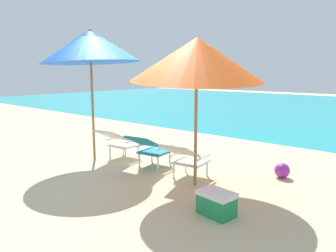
% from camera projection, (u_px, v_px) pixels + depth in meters
% --- Properties ---
extents(ground_plane, '(40.00, 40.00, 0.00)m').
position_uv_depth(ground_plane, '(245.00, 137.00, 9.20)').
color(ground_plane, '#CCB78E').
extents(ocean_band, '(40.00, 18.00, 0.01)m').
position_uv_depth(ocean_band, '(330.00, 109.00, 15.67)').
color(ocean_band, teal).
rests_on(ocean_band, ground_plane).
extents(lounge_chair_left, '(0.63, 0.93, 0.68)m').
position_uv_depth(lounge_chair_left, '(118.00, 141.00, 6.79)').
color(lounge_chair_left, silver).
rests_on(lounge_chair_left, ground_plane).
extents(lounge_chair_center, '(0.65, 0.94, 0.68)m').
position_uv_depth(lounge_chair_center, '(149.00, 147.00, 6.20)').
color(lounge_chair_center, teal).
rests_on(lounge_chair_center, ground_plane).
extents(lounge_chair_right, '(0.64, 0.94, 0.68)m').
position_uv_depth(lounge_chair_right, '(186.00, 157.00, 5.50)').
color(lounge_chair_right, silver).
rests_on(lounge_chair_right, ground_plane).
extents(beach_umbrella_left, '(2.44, 2.42, 2.70)m').
position_uv_depth(beach_umbrella_left, '(90.00, 46.00, 6.44)').
color(beach_umbrella_left, olive).
rests_on(beach_umbrella_left, ground_plane).
extents(beach_umbrella_right, '(2.96, 2.96, 2.43)m').
position_uv_depth(beach_umbrella_right, '(197.00, 59.00, 4.98)').
color(beach_umbrella_right, olive).
rests_on(beach_umbrella_right, ground_plane).
extents(beach_ball, '(0.26, 0.26, 0.26)m').
position_uv_depth(beach_ball, '(282.00, 170.00, 5.66)').
color(beach_ball, purple).
rests_on(beach_ball, ground_plane).
extents(cooler_box, '(0.51, 0.38, 0.32)m').
position_uv_depth(cooler_box, '(216.00, 203.00, 4.18)').
color(cooler_box, '#1E844C').
rests_on(cooler_box, ground_plane).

